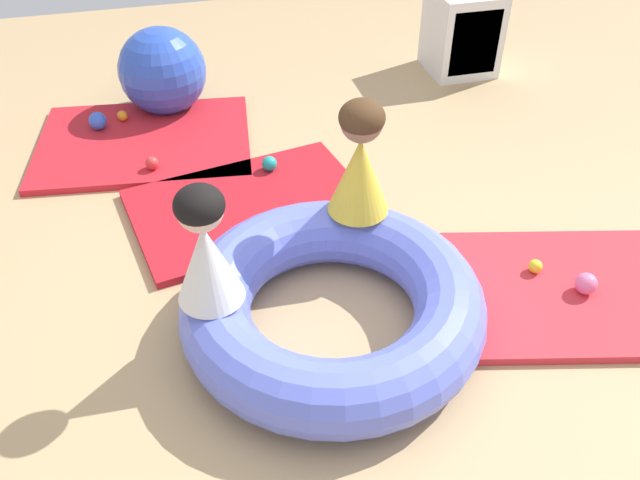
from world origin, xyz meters
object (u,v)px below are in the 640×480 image
(play_ball_blue, at_px, (288,218))
(play_ball_blue_second, at_px, (98,121))
(inflatable_cushion, at_px, (332,304))
(child_in_white, at_px, (205,247))
(play_ball_red, at_px, (152,163))
(play_ball_green, at_px, (183,104))
(play_ball_yellow, at_px, (535,266))
(play_ball_orange, at_px, (122,116))
(exercise_ball_large, at_px, (162,71))
(storage_cube, at_px, (463,33))
(child_in_yellow, at_px, (360,159))
(play_ball_teal, at_px, (269,164))
(play_ball_pink, at_px, (586,284))

(play_ball_blue, height_order, play_ball_blue_second, play_ball_blue_second)
(inflatable_cushion, bearing_deg, child_in_white, 177.82)
(play_ball_red, xyz_separation_m, play_ball_green, (0.23, 0.65, 0.00))
(play_ball_yellow, xyz_separation_m, play_ball_blue_second, (-1.91, 1.84, 0.02))
(play_ball_orange, height_order, exercise_ball_large, exercise_ball_large)
(child_in_white, distance_m, storage_cube, 2.98)
(inflatable_cushion, bearing_deg, child_in_yellow, 60.87)
(play_ball_red, distance_m, play_ball_teal, 0.65)
(play_ball_blue, height_order, storage_cube, storage_cube)
(play_ball_teal, distance_m, storage_cube, 1.87)
(play_ball_green, bearing_deg, play_ball_red, -109.76)
(play_ball_red, bearing_deg, exercise_ball_large, 79.55)
(play_ball_teal, bearing_deg, play_ball_yellow, -48.46)
(play_ball_blue_second, bearing_deg, play_ball_green, 12.37)
(play_ball_pink, height_order, play_ball_yellow, play_ball_pink)
(child_in_yellow, height_order, play_ball_red, child_in_yellow)
(play_ball_yellow, bearing_deg, play_ball_teal, 131.54)
(play_ball_pink, xyz_separation_m, exercise_ball_large, (-1.63, 2.22, 0.18))
(play_ball_blue_second, bearing_deg, play_ball_red, -61.55)
(play_ball_pink, distance_m, play_ball_teal, 1.73)
(play_ball_pink, bearing_deg, play_ball_yellow, 129.83)
(play_ball_orange, distance_m, storage_cube, 2.36)
(play_ball_blue, distance_m, play_ball_teal, 0.52)
(storage_cube, bearing_deg, inflatable_cushion, -125.03)
(child_in_white, bearing_deg, child_in_yellow, 82.32)
(inflatable_cushion, bearing_deg, play_ball_blue_second, 116.26)
(play_ball_blue, distance_m, play_ball_blue_second, 1.52)
(child_in_yellow, relative_size, play_ball_yellow, 8.38)
(exercise_ball_large, bearing_deg, play_ball_blue, -71.59)
(child_in_white, relative_size, play_ball_blue, 4.89)
(play_ball_teal, height_order, play_ball_yellow, play_ball_teal)
(child_in_yellow, distance_m, play_ball_teal, 0.95)
(child_in_white, bearing_deg, inflatable_cushion, 50.79)
(play_ball_pink, bearing_deg, exercise_ball_large, 126.34)
(play_ball_red, relative_size, play_ball_teal, 0.89)
(play_ball_teal, bearing_deg, exercise_ball_large, 118.02)
(child_in_white, height_order, play_ball_blue, child_in_white)
(play_ball_blue, xyz_separation_m, exercise_ball_large, (-0.48, 1.43, 0.18))
(child_in_yellow, height_order, storage_cube, child_in_yellow)
(child_in_white, bearing_deg, play_ball_teal, 122.36)
(play_ball_pink, height_order, play_ball_teal, play_ball_pink)
(play_ball_pink, xyz_separation_m, play_ball_red, (-1.77, 1.48, -0.01))
(child_in_white, xyz_separation_m, play_ball_red, (-0.18, 1.36, -0.45))
(child_in_white, relative_size, play_ball_orange, 7.86)
(play_ball_orange, bearing_deg, child_in_yellow, -56.65)
(inflatable_cushion, relative_size, play_ball_yellow, 19.55)
(play_ball_teal, xyz_separation_m, storage_cube, (1.57, 1.00, 0.20))
(play_ball_orange, xyz_separation_m, exercise_ball_large, (0.28, 0.14, 0.20))
(exercise_ball_large, bearing_deg, play_ball_pink, -53.66)
(inflatable_cushion, distance_m, play_ball_green, 2.07)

